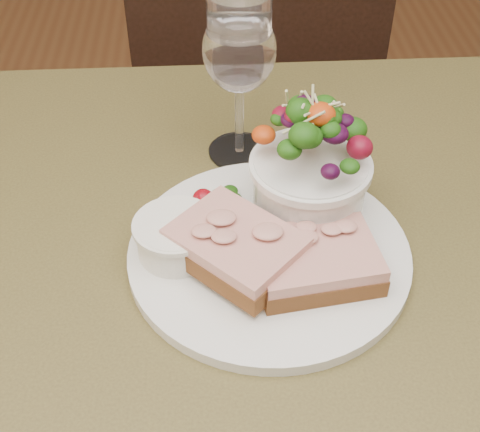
{
  "coord_description": "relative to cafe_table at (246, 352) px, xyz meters",
  "views": [
    {
      "loc": [
        -0.03,
        -0.41,
        1.21
      ],
      "look_at": [
        -0.0,
        0.03,
        0.81
      ],
      "focal_mm": 50.0,
      "sensor_mm": 36.0,
      "label": 1
    }
  ],
  "objects": [
    {
      "name": "cafe_table",
      "position": [
        0.0,
        0.0,
        0.0
      ],
      "size": [
        0.8,
        0.8,
        0.75
      ],
      "color": "#41381C",
      "rests_on": "ground"
    },
    {
      "name": "chair_far",
      "position": [
        0.05,
        0.75,
        -0.36
      ],
      "size": [
        0.45,
        0.45,
        0.9
      ],
      "rotation": [
        0.0,
        0.0,
        3.22
      ],
      "color": "black",
      "rests_on": "ground"
    },
    {
      "name": "dinner_plate",
      "position": [
        0.02,
        0.03,
        0.11
      ],
      "size": [
        0.27,
        0.27,
        0.01
      ],
      "primitive_type": "cylinder",
      "color": "white",
      "rests_on": "cafe_table"
    },
    {
      "name": "sandwich_front",
      "position": [
        0.06,
        0.0,
        0.13
      ],
      "size": [
        0.12,
        0.09,
        0.03
      ],
      "rotation": [
        0.0,
        0.0,
        0.14
      ],
      "color": "#462B12",
      "rests_on": "dinner_plate"
    },
    {
      "name": "sandwich_back",
      "position": [
        -0.01,
        0.02,
        0.14
      ],
      "size": [
        0.14,
        0.14,
        0.03
      ],
      "rotation": [
        0.0,
        0.0,
        -0.77
      ],
      "color": "#462B12",
      "rests_on": "dinner_plate"
    },
    {
      "name": "ramekin",
      "position": [
        -0.06,
        0.04,
        0.13
      ],
      "size": [
        0.07,
        0.07,
        0.04
      ],
      "color": "white",
      "rests_on": "dinner_plate"
    },
    {
      "name": "salad_bowl",
      "position": [
        0.07,
        0.09,
        0.17
      ],
      "size": [
        0.11,
        0.11,
        0.13
      ],
      "color": "white",
      "rests_on": "dinner_plate"
    },
    {
      "name": "garnish",
      "position": [
        -0.03,
        0.1,
        0.12
      ],
      "size": [
        0.05,
        0.04,
        0.02
      ],
      "color": "#153A0A",
      "rests_on": "dinner_plate"
    },
    {
      "name": "wine_glass",
      "position": [
        0.01,
        0.2,
        0.22
      ],
      "size": [
        0.08,
        0.08,
        0.18
      ],
      "color": "white",
      "rests_on": "cafe_table"
    }
  ]
}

